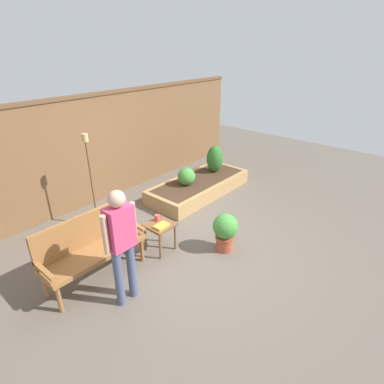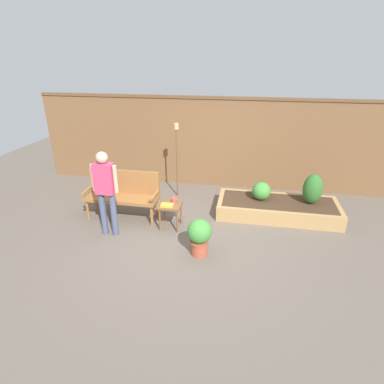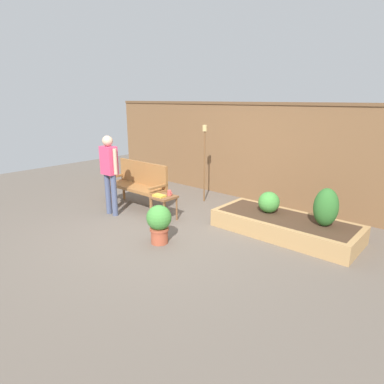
# 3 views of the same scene
# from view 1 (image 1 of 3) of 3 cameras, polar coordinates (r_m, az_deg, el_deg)

# --- Properties ---
(ground_plane) EXTENTS (14.00, 14.00, 0.00)m
(ground_plane) POSITION_cam_1_polar(r_m,az_deg,el_deg) (5.19, -0.08, -9.92)
(ground_plane) COLOR #60564C
(fence_back) EXTENTS (8.40, 0.14, 2.16)m
(fence_back) POSITION_cam_1_polar(r_m,az_deg,el_deg) (6.53, -17.78, 7.29)
(fence_back) COLOR brown
(fence_back) RESTS_ON ground_plane
(garden_bench) EXTENTS (1.44, 0.48, 0.94)m
(garden_bench) POSITION_cam_1_polar(r_m,az_deg,el_deg) (4.54, -18.09, -8.82)
(garden_bench) COLOR #936033
(garden_bench) RESTS_ON ground_plane
(side_table) EXTENTS (0.40, 0.40, 0.48)m
(side_table) POSITION_cam_1_polar(r_m,az_deg,el_deg) (4.93, -5.86, -6.61)
(side_table) COLOR brown
(side_table) RESTS_ON ground_plane
(cup_on_table) EXTENTS (0.11, 0.08, 0.10)m
(cup_on_table) POSITION_cam_1_polar(r_m,az_deg,el_deg) (4.95, -6.34, -4.68)
(cup_on_table) COLOR #CC4C47
(cup_on_table) RESTS_ON side_table
(book_on_table) EXTENTS (0.23, 0.16, 0.03)m
(book_on_table) POSITION_cam_1_polar(r_m,az_deg,el_deg) (4.81, -5.60, -6.14)
(book_on_table) COLOR gold
(book_on_table) RESTS_ON side_table
(potted_boxwood) EXTENTS (0.40, 0.40, 0.63)m
(potted_boxwood) POSITION_cam_1_polar(r_m,az_deg,el_deg) (4.96, 6.06, -6.91)
(potted_boxwood) COLOR #A84C33
(potted_boxwood) RESTS_ON ground_plane
(raised_planter_bed) EXTENTS (2.40, 1.00, 0.30)m
(raised_planter_bed) POSITION_cam_1_polar(r_m,az_deg,el_deg) (6.87, 1.27, 1.03)
(raised_planter_bed) COLOR #AD8451
(raised_planter_bed) RESTS_ON ground_plane
(shrub_near_bench) EXTENTS (0.37, 0.37, 0.37)m
(shrub_near_bench) POSITION_cam_1_polar(r_m,az_deg,el_deg) (6.53, -1.02, 2.86)
(shrub_near_bench) COLOR brown
(shrub_near_bench) RESTS_ON raised_planter_bed
(shrub_far_corner) EXTENTS (0.38, 0.38, 0.61)m
(shrub_far_corner) POSITION_cam_1_polar(r_m,az_deg,el_deg) (7.19, 4.17, 6.03)
(shrub_far_corner) COLOR brown
(shrub_far_corner) RESTS_ON raised_planter_bed
(tiki_torch) EXTENTS (0.10, 0.10, 1.69)m
(tiki_torch) POSITION_cam_1_polar(r_m,az_deg,el_deg) (5.55, -18.22, 4.76)
(tiki_torch) COLOR brown
(tiki_torch) RESTS_ON ground_plane
(person_by_bench) EXTENTS (0.47, 0.20, 1.56)m
(person_by_bench) POSITION_cam_1_polar(r_m,az_deg,el_deg) (3.81, -12.76, -8.30)
(person_by_bench) COLOR #475170
(person_by_bench) RESTS_ON ground_plane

